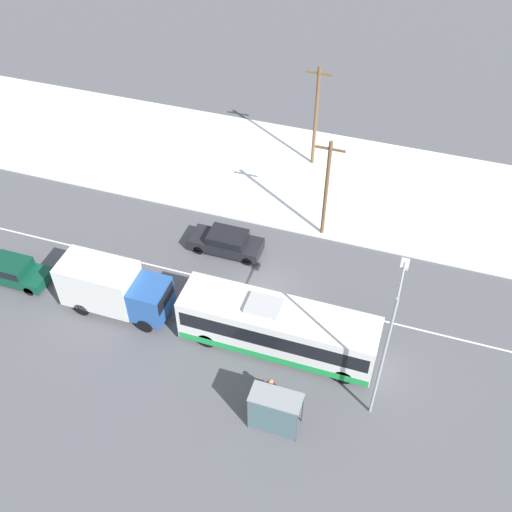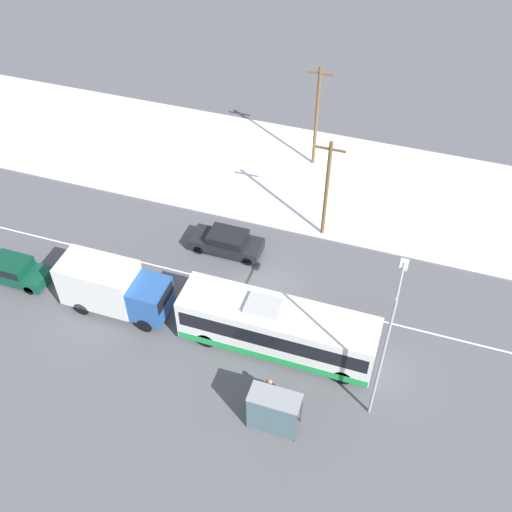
% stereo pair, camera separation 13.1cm
% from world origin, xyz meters
% --- Properties ---
extents(ground_plane, '(120.00, 120.00, 0.00)m').
position_xyz_m(ground_plane, '(0.00, 0.00, 0.00)').
color(ground_plane, '#56565B').
extents(snow_lot, '(80.00, 12.06, 0.12)m').
position_xyz_m(snow_lot, '(0.00, 11.71, 0.06)').
color(snow_lot, white).
rests_on(snow_lot, ground_plane).
extents(lane_marking_center, '(60.00, 0.12, 0.00)m').
position_xyz_m(lane_marking_center, '(0.00, 0.00, 0.00)').
color(lane_marking_center, silver).
rests_on(lane_marking_center, ground_plane).
extents(city_bus, '(10.54, 2.57, 3.20)m').
position_xyz_m(city_bus, '(1.91, -3.57, 1.56)').
color(city_bus, white).
rests_on(city_bus, ground_plane).
extents(box_truck, '(6.21, 2.30, 3.18)m').
position_xyz_m(box_truck, '(-7.69, -3.79, 1.74)').
color(box_truck, silver).
rests_on(box_truck, ground_plane).
extents(sedan_car, '(4.55, 1.80, 1.45)m').
position_xyz_m(sedan_car, '(-3.28, 2.68, 0.80)').
color(sedan_car, black).
rests_on(sedan_car, ground_plane).
extents(parked_car_near_truck, '(4.30, 1.80, 1.48)m').
position_xyz_m(parked_car_near_truck, '(-14.58, -3.67, 0.81)').
color(parked_car_near_truck, '#0F4733').
rests_on(parked_car_near_truck, ground_plane).
extents(pedestrian_at_stop, '(0.62, 0.28, 1.73)m').
position_xyz_m(pedestrian_at_stop, '(2.55, -6.91, 1.06)').
color(pedestrian_at_stop, '#23232D').
rests_on(pedestrian_at_stop, ground_plane).
extents(bus_shelter, '(2.49, 1.20, 2.40)m').
position_xyz_m(bus_shelter, '(3.17, -8.41, 1.67)').
color(bus_shelter, gray).
rests_on(bus_shelter, ground_plane).
extents(streetlamp, '(0.36, 2.67, 8.44)m').
position_xyz_m(streetlamp, '(7.47, -5.51, 5.25)').
color(streetlamp, '#9EA3A8').
rests_on(streetlamp, ground_plane).
extents(utility_pole_roadside, '(1.80, 0.24, 7.12)m').
position_xyz_m(utility_pole_roadside, '(2.08, 6.13, 3.74)').
color(utility_pole_roadside, brown).
rests_on(utility_pole_roadside, ground_plane).
extents(utility_pole_snowlot, '(1.80, 0.24, 7.81)m').
position_xyz_m(utility_pole_snowlot, '(-0.45, 13.51, 4.09)').
color(utility_pole_snowlot, brown).
rests_on(utility_pole_snowlot, ground_plane).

